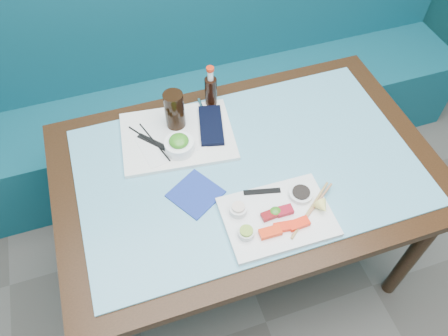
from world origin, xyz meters
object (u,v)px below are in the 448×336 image
object	(u,v)px
sashimi_plate	(278,217)
seaweed_bowl	(179,146)
blue_napkin	(196,194)
dining_table	(246,180)
serving_tray	(178,136)
booth_bench	(191,94)
cola_bottle_body	(211,93)
cola_glass	(174,110)

from	to	relation	value
sashimi_plate	seaweed_bowl	xyz separation A→B (m)	(-0.23, 0.38, 0.03)
sashimi_plate	blue_napkin	distance (m)	0.29
dining_table	serving_tray	xyz separation A→B (m)	(-0.21, 0.21, 0.10)
booth_bench	blue_napkin	distance (m)	1.00
booth_bench	cola_bottle_body	bearing A→B (deg)	-93.66
sashimi_plate	blue_napkin	world-z (taller)	sashimi_plate
sashimi_plate	cola_glass	size ratio (longest dim) A/B	2.30
sashimi_plate	cola_glass	distance (m)	0.56
sashimi_plate	seaweed_bowl	world-z (taller)	seaweed_bowl
sashimi_plate	cola_bottle_body	xyz separation A→B (m)	(-0.05, 0.58, 0.06)
dining_table	cola_glass	size ratio (longest dim) A/B	9.00
cola_glass	serving_tray	bearing A→B (deg)	-100.30
booth_bench	dining_table	xyz separation A→B (m)	(0.00, -0.84, 0.29)
blue_napkin	booth_bench	bearing A→B (deg)	76.59
booth_bench	dining_table	distance (m)	0.89
booth_bench	cola_bottle_body	distance (m)	0.68
sashimi_plate	cola_glass	bearing A→B (deg)	114.00
booth_bench	seaweed_bowl	size ratio (longest dim) A/B	27.33
dining_table	sashimi_plate	world-z (taller)	sashimi_plate
booth_bench	cola_bottle_body	world-z (taller)	booth_bench
dining_table	sashimi_plate	distance (m)	0.26
booth_bench	dining_table	size ratio (longest dim) A/B	2.14
dining_table	blue_napkin	bearing A→B (deg)	-163.67
dining_table	serving_tray	distance (m)	0.31
cola_glass	cola_bottle_body	xyz separation A→B (m)	(0.17, 0.07, -0.02)
cola_bottle_body	blue_napkin	size ratio (longest dim) A/B	0.91
dining_table	sashimi_plate	bearing A→B (deg)	-85.89
sashimi_plate	blue_napkin	bearing A→B (deg)	143.50
sashimi_plate	cola_bottle_body	bearing A→B (deg)	96.00
seaweed_bowl	cola_bottle_body	bearing A→B (deg)	47.46
serving_tray	cola_glass	xyz separation A→B (m)	(0.01, 0.05, 0.09)
sashimi_plate	cola_glass	xyz separation A→B (m)	(-0.21, 0.51, 0.08)
sashimi_plate	cola_bottle_body	size ratio (longest dim) A/B	2.59
booth_bench	serving_tray	size ratio (longest dim) A/B	7.12
booth_bench	serving_tray	distance (m)	0.77
dining_table	seaweed_bowl	bearing A→B (deg)	147.79
sashimi_plate	seaweed_bowl	bearing A→B (deg)	122.90
booth_bench	blue_napkin	world-z (taller)	booth_bench
serving_tray	cola_glass	bearing A→B (deg)	86.27
sashimi_plate	blue_napkin	xyz separation A→B (m)	(-0.23, 0.18, -0.01)
cola_glass	blue_napkin	bearing A→B (deg)	-93.08
seaweed_bowl	cola_glass	xyz separation A→B (m)	(0.02, 0.13, 0.06)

